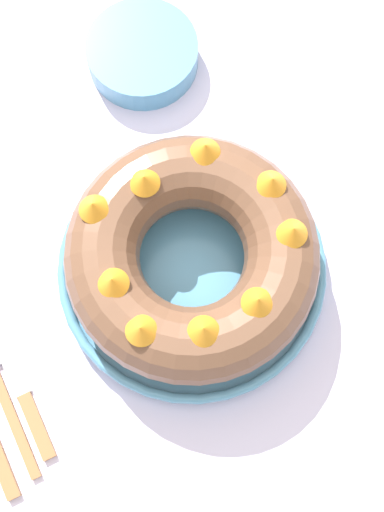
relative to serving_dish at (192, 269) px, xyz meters
The scene contains 7 objects.
ground_plane 0.74m from the serving_dish, 39.75° to the left, with size 8.00×8.00×0.00m, color brown.
dining_table 0.11m from the serving_dish, 39.75° to the left, with size 1.20×1.00×0.73m.
serving_dish is the anchor object (origin of this frame).
bundt_cake 0.06m from the serving_dish, 81.92° to the left, with size 0.30×0.30×0.10m.
fork 0.27m from the serving_dish, behind, with size 0.02×0.19×0.01m.
cake_knife 0.25m from the serving_dish, 167.93° to the right, with size 0.02×0.18×0.01m.
side_bowl 0.30m from the serving_dish, 76.70° to the left, with size 0.15×0.15×0.04m, color #518EB2.
Camera 1 is at (-0.11, -0.21, 1.58)m, focal length 50.00 mm.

